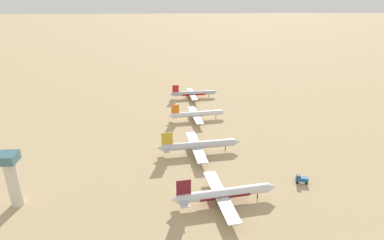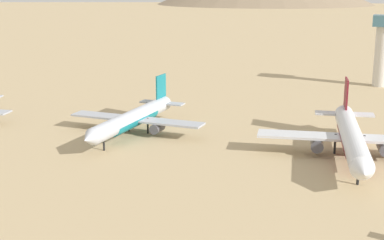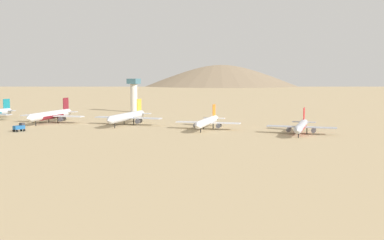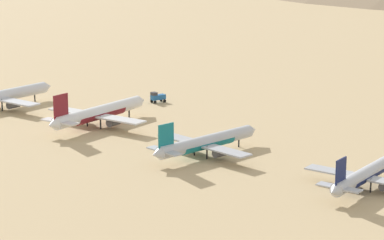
{
  "view_description": "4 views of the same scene",
  "coord_description": "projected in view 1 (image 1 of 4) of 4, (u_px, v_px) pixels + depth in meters",
  "views": [
    {
      "loc": [
        -15.68,
        -130.39,
        82.6
      ],
      "look_at": [
        -6.07,
        59.76,
        3.45
      ],
      "focal_mm": 30.76,
      "sensor_mm": 36.0,
      "label": 1
    },
    {
      "loc": [
        108.56,
        -14.0,
        32.96
      ],
      "look_at": [
        -0.37,
        -54.04,
        3.99
      ],
      "focal_mm": 51.22,
      "sensor_mm": 36.0,
      "label": 2
    },
    {
      "loc": [
        209.78,
        153.68,
        26.57
      ],
      "look_at": [
        2.89,
        63.2,
        4.85
      ],
      "focal_mm": 45.12,
      "sensor_mm": 36.0,
      "label": 3
    },
    {
      "loc": [
        -149.39,
        -210.08,
        59.52
      ],
      "look_at": [
        11.17,
        -52.6,
        5.93
      ],
      "focal_mm": 74.61,
      "sensor_mm": 36.0,
      "label": 4
    }
  ],
  "objects": [
    {
      "name": "parked_jet_3",
      "position": [
        198.0,
        145.0,
        172.14
      ],
      "size": [
        44.46,
        36.28,
        12.83
      ],
      "color": "silver",
      "rests_on": "ground"
    },
    {
      "name": "service_truck",
      "position": [
        301.0,
        179.0,
        146.63
      ],
      "size": [
        5.55,
        3.6,
        3.9
      ],
      "color": "#1E5999",
      "rests_on": "ground"
    },
    {
      "name": "parked_jet_2",
      "position": [
        224.0,
        194.0,
        132.55
      ],
      "size": [
        44.51,
        36.4,
        12.87
      ],
      "color": "silver",
      "rests_on": "ground"
    },
    {
      "name": "parked_jet_4",
      "position": [
        197.0,
        114.0,
        214.61
      ],
      "size": [
        38.74,
        31.63,
        11.18
      ],
      "color": "white",
      "rests_on": "ground"
    },
    {
      "name": "parked_jet_5",
      "position": [
        193.0,
        93.0,
        255.73
      ],
      "size": [
        37.56,
        30.6,
        10.83
      ],
      "color": "#B2B7C1",
      "rests_on": "ground"
    },
    {
      "name": "control_tower",
      "position": [
        12.0,
        176.0,
        127.94
      ],
      "size": [
        7.2,
        7.2,
        23.19
      ],
      "color": "beige",
      "rests_on": "ground"
    },
    {
      "name": "ground_plane",
      "position": [
        212.0,
        176.0,
        152.69
      ],
      "size": [
        1800.0,
        1800.0,
        0.0
      ],
      "primitive_type": "plane",
      "color": "tan"
    }
  ]
}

